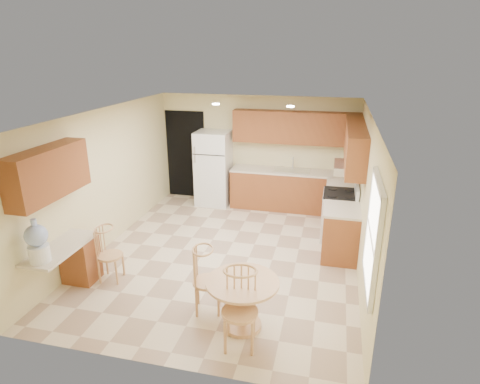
% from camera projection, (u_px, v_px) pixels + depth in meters
% --- Properties ---
extents(floor, '(5.50, 5.50, 0.00)m').
position_uv_depth(floor, '(226.00, 255.00, 7.15)').
color(floor, beige).
rests_on(floor, ground).
extents(ceiling, '(4.50, 5.50, 0.02)m').
position_uv_depth(ceiling, '(224.00, 114.00, 6.31)').
color(ceiling, white).
rests_on(ceiling, wall_back).
extents(wall_back, '(4.50, 0.02, 2.50)m').
position_uv_depth(wall_back, '(257.00, 150.00, 9.25)').
color(wall_back, beige).
rests_on(wall_back, floor).
extents(wall_front, '(4.50, 0.02, 2.50)m').
position_uv_depth(wall_front, '(156.00, 272.00, 4.21)').
color(wall_front, beige).
rests_on(wall_front, floor).
extents(wall_left, '(0.02, 5.50, 2.50)m').
position_uv_depth(wall_left, '(105.00, 179.00, 7.23)').
color(wall_left, beige).
rests_on(wall_left, floor).
extents(wall_right, '(0.02, 5.50, 2.50)m').
position_uv_depth(wall_right, '(365.00, 200.00, 6.24)').
color(wall_right, beige).
rests_on(wall_right, floor).
extents(doorway, '(0.90, 0.02, 2.10)m').
position_uv_depth(doorway, '(186.00, 155.00, 9.69)').
color(doorway, black).
rests_on(doorway, floor).
extents(base_cab_back, '(2.75, 0.60, 0.87)m').
position_uv_depth(base_cab_back, '(292.00, 191.00, 9.06)').
color(base_cab_back, brown).
rests_on(base_cab_back, floor).
extents(counter_back, '(2.75, 0.63, 0.04)m').
position_uv_depth(counter_back, '(293.00, 172.00, 8.91)').
color(counter_back, beige).
rests_on(counter_back, base_cab_back).
extents(base_cab_right_a, '(0.60, 0.59, 0.87)m').
position_uv_depth(base_cab_right_a, '(341.00, 204.00, 8.28)').
color(base_cab_right_a, brown).
rests_on(base_cab_right_a, floor).
extents(counter_right_a, '(0.63, 0.59, 0.04)m').
position_uv_depth(counter_right_a, '(343.00, 183.00, 8.12)').
color(counter_right_a, beige).
rests_on(counter_right_a, base_cab_right_a).
extents(base_cab_right_b, '(0.60, 0.80, 0.87)m').
position_uv_depth(base_cab_right_b, '(340.00, 234.00, 6.95)').
color(base_cab_right_b, brown).
rests_on(base_cab_right_b, floor).
extents(counter_right_b, '(0.63, 0.80, 0.04)m').
position_uv_depth(counter_right_b, '(343.00, 210.00, 6.79)').
color(counter_right_b, beige).
rests_on(counter_right_b, base_cab_right_b).
extents(upper_cab_back, '(2.75, 0.33, 0.70)m').
position_uv_depth(upper_cab_back, '(295.00, 128.00, 8.71)').
color(upper_cab_back, brown).
rests_on(upper_cab_back, wall_back).
extents(upper_cab_right, '(0.33, 2.42, 0.70)m').
position_uv_depth(upper_cab_right, '(355.00, 144.00, 7.18)').
color(upper_cab_right, brown).
rests_on(upper_cab_right, wall_right).
extents(upper_cab_left, '(0.33, 1.40, 0.70)m').
position_uv_depth(upper_cab_left, '(48.00, 173.00, 5.52)').
color(upper_cab_left, brown).
rests_on(upper_cab_left, wall_left).
extents(sink, '(0.78, 0.44, 0.01)m').
position_uv_depth(sink, '(292.00, 171.00, 8.90)').
color(sink, silver).
rests_on(sink, counter_back).
extents(range_hood, '(0.50, 0.76, 0.14)m').
position_uv_depth(range_hood, '(348.00, 167.00, 7.32)').
color(range_hood, silver).
rests_on(range_hood, upper_cab_right).
extents(desk_pedestal, '(0.48, 0.42, 0.72)m').
position_uv_depth(desk_pedestal, '(80.00, 259.00, 6.26)').
color(desk_pedestal, brown).
rests_on(desk_pedestal, floor).
extents(desk_top, '(0.50, 1.20, 0.04)m').
position_uv_depth(desk_top, '(61.00, 248.00, 5.78)').
color(desk_top, beige).
rests_on(desk_top, desk_pedestal).
extents(window, '(0.06, 1.12, 1.30)m').
position_uv_depth(window, '(373.00, 236.00, 4.47)').
color(window, white).
rests_on(window, wall_right).
extents(can_light_a, '(0.14, 0.14, 0.02)m').
position_uv_depth(can_light_a, '(216.00, 104.00, 7.53)').
color(can_light_a, white).
rests_on(can_light_a, ceiling).
extents(can_light_b, '(0.14, 0.14, 0.02)m').
position_uv_depth(can_light_b, '(290.00, 106.00, 7.22)').
color(can_light_b, white).
rests_on(can_light_b, ceiling).
extents(refrigerator, '(0.76, 0.74, 1.72)m').
position_uv_depth(refrigerator, '(214.00, 168.00, 9.27)').
color(refrigerator, white).
rests_on(refrigerator, floor).
extents(stove, '(0.65, 0.76, 1.09)m').
position_uv_depth(stove, '(339.00, 215.00, 7.65)').
color(stove, white).
rests_on(stove, floor).
extents(dining_table, '(0.94, 0.94, 0.70)m').
position_uv_depth(dining_table, '(242.00, 297.00, 5.14)').
color(dining_table, tan).
rests_on(dining_table, floor).
extents(chair_table_a, '(0.42, 0.54, 0.95)m').
position_uv_depth(chair_table_a, '(205.00, 277.00, 5.37)').
color(chair_table_a, tan).
rests_on(chair_table_a, floor).
extents(chair_table_b, '(0.45, 0.46, 1.02)m').
position_uv_depth(chair_table_b, '(238.00, 307.00, 4.67)').
color(chair_table_b, tan).
rests_on(chair_table_b, floor).
extents(chair_desk, '(0.39, 0.50, 0.88)m').
position_uv_depth(chair_desk, '(106.00, 251.00, 6.14)').
color(chair_desk, tan).
rests_on(chair_desk, floor).
extents(water_crock, '(0.30, 0.30, 0.61)m').
position_uv_depth(water_crock, '(37.00, 243.00, 5.30)').
color(water_crock, white).
rests_on(water_crock, desk_top).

